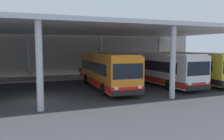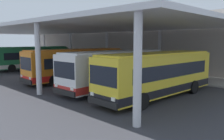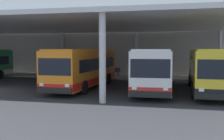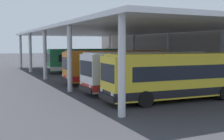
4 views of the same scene
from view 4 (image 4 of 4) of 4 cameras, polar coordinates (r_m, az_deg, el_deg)
ground_plane at (r=33.70m, az=-8.47°, el=-1.56°), size 200.00×200.00×0.00m
platform_kerb at (r=38.63m, az=8.51°, el=-0.60°), size 42.00×4.50×0.18m
station_building_facade at (r=40.33m, az=12.45°, el=4.57°), size 48.00×1.60×7.21m
canopy_shelter at (r=35.45m, az=0.06°, el=7.38°), size 40.00×17.00×5.55m
bus_nearest_bay at (r=40.52m, az=-4.87°, el=1.91°), size 2.95×10.60×3.17m
bus_second_bay at (r=28.91m, az=1.15°, el=0.73°), size 3.09×10.64×3.17m
bus_middle_bay at (r=23.89m, az=6.67°, el=-0.19°), size 2.93×10.60×3.17m
bus_far_bay at (r=20.51m, az=12.74°, el=-1.11°), size 3.03×10.63×3.17m
bench_waiting at (r=33.23m, az=14.97°, el=-0.61°), size 1.80×0.45×0.92m
banner_sign at (r=50.14m, az=-0.84°, el=2.87°), size 0.70×0.12×3.20m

